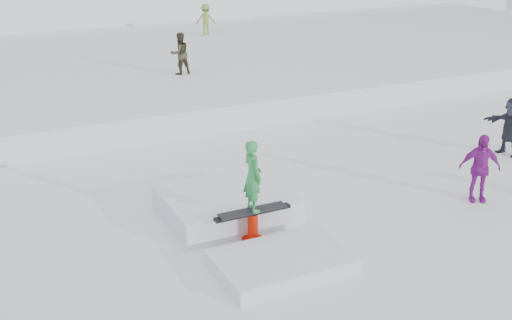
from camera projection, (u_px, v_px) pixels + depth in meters
name	position (u px, v px, depth m)	size (l,w,h in m)	color
ground	(279.00, 250.00, 12.34)	(120.00, 120.00, 0.00)	white
snow_berm	(35.00, 6.00, 37.07)	(60.00, 14.00, 2.40)	white
snow_midrise	(90.00, 67.00, 25.62)	(50.00, 18.00, 0.80)	white
walker_olive	(180.00, 53.00, 22.47)	(0.71, 0.55, 1.46)	#3B3622
walker_ygreen	(206.00, 19.00, 30.14)	(0.91, 0.52, 1.41)	olive
spectator_purple	(480.00, 168.00, 14.26)	(0.92, 0.38, 1.57)	purple
spectator_dark	(511.00, 126.00, 17.07)	(1.47, 0.47, 1.59)	#2A2C3A
jib_rail_feature	(240.00, 216.00, 13.06)	(2.60, 4.40, 2.11)	white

